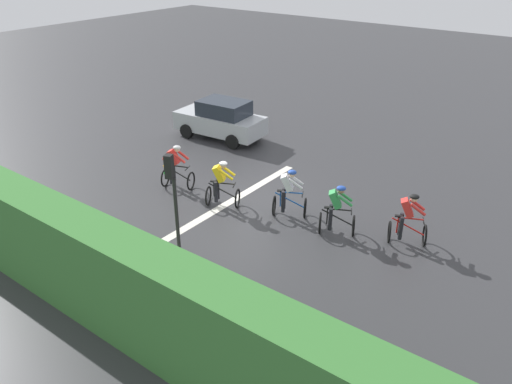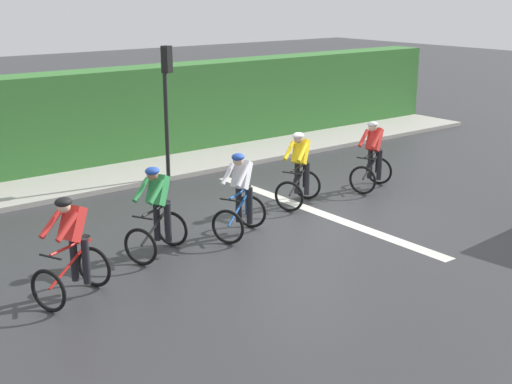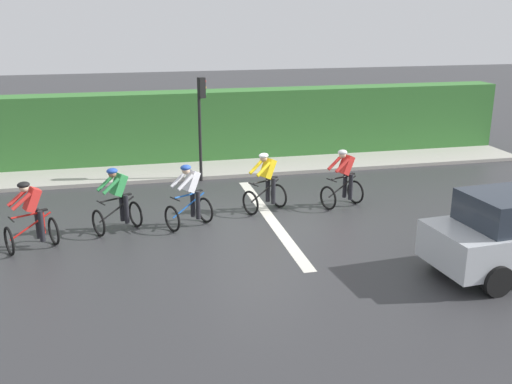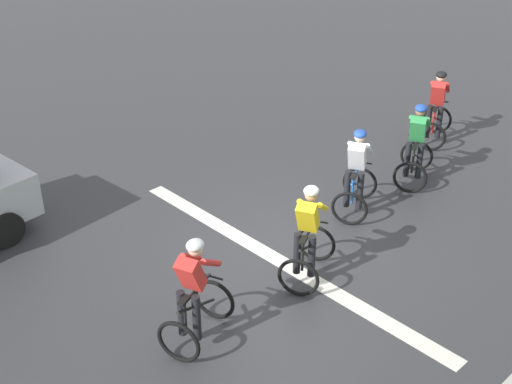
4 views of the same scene
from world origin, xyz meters
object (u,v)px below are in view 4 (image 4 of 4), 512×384
object	(u,v)px
cyclist_mid	(356,175)
cyclist_trailing	(194,296)
cyclist_fourth	(308,237)
cyclist_lead	(436,110)
cyclist_second	(416,147)

from	to	relation	value
cyclist_mid	cyclist_trailing	xyz separation A→B (m)	(0.67, -4.43, 0.00)
cyclist_mid	cyclist_fourth	distance (m)	2.33
cyclist_lead	cyclist_mid	xyz separation A→B (m)	(0.70, -3.73, 0.00)
cyclist_lead	cyclist_mid	distance (m)	3.80
cyclist_mid	cyclist_fourth	xyz separation A→B (m)	(0.78, -2.20, 0.00)
cyclist_trailing	cyclist_lead	bearing A→B (deg)	99.54
cyclist_lead	cyclist_fourth	xyz separation A→B (m)	(1.48, -5.93, 0.00)
cyclist_fourth	cyclist_trailing	size ratio (longest dim) A/B	1.00
cyclist_mid	cyclist_trailing	bearing A→B (deg)	-81.34
cyclist_lead	cyclist_fourth	size ratio (longest dim) A/B	1.00
cyclist_fourth	cyclist_trailing	world-z (taller)	same
cyclist_lead	cyclist_second	size ratio (longest dim) A/B	1.00
cyclist_fourth	cyclist_trailing	distance (m)	2.23
cyclist_second	cyclist_fourth	bearing A→B (deg)	-80.06
cyclist_lead	cyclist_mid	world-z (taller)	same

